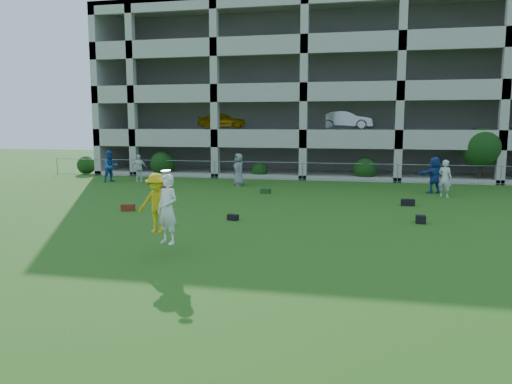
% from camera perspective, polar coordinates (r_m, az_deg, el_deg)
% --- Properties ---
extents(ground, '(100.00, 100.00, 0.00)m').
position_cam_1_polar(ground, '(14.41, -4.26, -7.08)').
color(ground, '#235114').
rests_on(ground, ground).
extents(bystander_a, '(1.19, 1.23, 2.00)m').
position_cam_1_polar(bystander_a, '(33.06, -16.28, 2.85)').
color(bystander_a, '#224B9C').
rests_on(bystander_a, ground).
extents(bystander_b, '(1.11, 0.76, 1.74)m').
position_cam_1_polar(bystander_b, '(32.58, -13.27, 2.66)').
color(bystander_b, silver).
rests_on(bystander_b, ground).
extents(bystander_c, '(1.06, 1.12, 1.93)m').
position_cam_1_polar(bystander_c, '(29.80, -1.99, 2.58)').
color(bystander_c, slate).
rests_on(bystander_c, ground).
extents(bystander_d, '(1.88, 1.31, 1.95)m').
position_cam_1_polar(bystander_d, '(28.16, 19.72, 1.83)').
color(bystander_d, navy).
rests_on(bystander_d, ground).
extents(bystander_e, '(0.82, 0.76, 1.89)m').
position_cam_1_polar(bystander_e, '(26.89, 20.80, 1.46)').
color(bystander_e, silver).
rests_on(bystander_e, ground).
extents(bag_red_a, '(0.60, 0.41, 0.28)m').
position_cam_1_polar(bag_red_a, '(21.96, -14.43, -1.74)').
color(bag_red_a, '#571C0E').
rests_on(bag_red_a, ground).
extents(bag_black_b, '(0.47, 0.38, 0.22)m').
position_cam_1_polar(bag_black_b, '(19.26, -2.65, -2.91)').
color(bag_black_b, black).
rests_on(bag_black_b, ground).
extents(crate_d, '(0.35, 0.35, 0.30)m').
position_cam_1_polar(crate_d, '(19.61, 18.31, -2.99)').
color(crate_d, black).
rests_on(crate_d, ground).
extents(bag_black_e, '(0.60, 0.31, 0.30)m').
position_cam_1_polar(bag_black_e, '(23.60, 16.96, -1.15)').
color(bag_black_e, black).
rests_on(bag_black_e, ground).
extents(bag_red_f, '(0.53, 0.45, 0.24)m').
position_cam_1_polar(bag_red_f, '(28.27, -10.15, 0.45)').
color(bag_red_f, '#601012').
rests_on(bag_red_f, ground).
extents(bag_green_g, '(0.53, 0.35, 0.25)m').
position_cam_1_polar(bag_green_g, '(26.57, 1.10, 0.11)').
color(bag_green_g, '#183915').
rests_on(bag_green_g, ground).
extents(frisbee_contest, '(1.41, 0.94, 2.08)m').
position_cam_1_polar(frisbee_contest, '(14.38, -10.87, -1.49)').
color(frisbee_contest, gold).
rests_on(frisbee_contest, ground).
extents(parking_garage, '(30.00, 14.00, 12.00)m').
position_cam_1_polar(parking_garage, '(41.29, 6.95, 11.02)').
color(parking_garage, '#9E998C').
rests_on(parking_garage, ground).
extents(fence, '(36.06, 0.06, 1.20)m').
position_cam_1_polar(fence, '(32.72, 5.33, 2.40)').
color(fence, gray).
rests_on(fence, ground).
extents(shrub_row, '(34.38, 2.52, 3.50)m').
position_cam_1_polar(shrub_row, '(33.10, 13.43, 3.84)').
color(shrub_row, '#163D11').
rests_on(shrub_row, ground).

